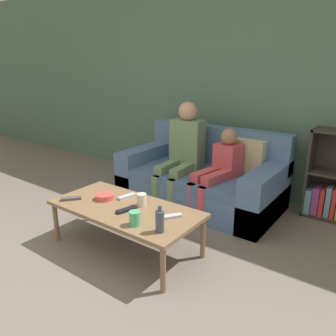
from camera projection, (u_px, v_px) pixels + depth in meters
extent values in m
plane|color=#70665B|center=(42.00, 308.00, 2.09)|extent=(22.00, 22.00, 0.00)
cube|color=#4C6B56|center=(236.00, 81.00, 3.76)|extent=(12.00, 0.06, 2.60)
cube|color=#4C6B93|center=(199.00, 191.00, 3.64)|extent=(1.71, 0.92, 0.28)
cube|color=#466288|center=(196.00, 177.00, 3.52)|extent=(1.27, 0.74, 0.10)
cube|color=#4C6B93|center=(217.00, 145.00, 3.79)|extent=(1.71, 0.18, 0.43)
cube|color=#4C6B93|center=(148.00, 168.00, 4.03)|extent=(0.22, 0.92, 0.54)
cube|color=#4C6B93|center=(266.00, 195.00, 3.18)|extent=(0.22, 0.92, 0.54)
cube|color=tan|center=(247.00, 157.00, 3.44)|extent=(0.36, 0.12, 0.36)
cube|color=#332D28|center=(310.00, 171.00, 3.33)|extent=(0.02, 0.28, 0.90)
cube|color=#332D28|center=(335.00, 218.00, 3.30)|extent=(0.62, 0.28, 0.02)
cube|color=#6699A8|center=(310.00, 199.00, 3.39)|extent=(0.06, 0.24, 0.26)
cube|color=#993D84|center=(317.00, 200.00, 3.35)|extent=(0.06, 0.18, 0.28)
cube|color=red|center=(323.00, 201.00, 3.32)|extent=(0.04, 0.21, 0.28)
cube|color=#6699A8|center=(329.00, 201.00, 3.28)|extent=(0.05, 0.16, 0.31)
cube|color=red|center=(335.00, 202.00, 3.25)|extent=(0.04, 0.18, 0.31)
cylinder|color=brown|center=(56.00, 222.00, 2.85)|extent=(0.04, 0.04, 0.35)
cylinder|color=brown|center=(163.00, 270.00, 2.19)|extent=(0.04, 0.04, 0.35)
cylinder|color=brown|center=(101.00, 202.00, 3.26)|extent=(0.04, 0.04, 0.35)
cylinder|color=brown|center=(203.00, 238.00, 2.59)|extent=(0.04, 0.04, 0.35)
cube|color=brown|center=(125.00, 209.00, 2.66)|extent=(1.25, 0.61, 0.03)
cylinder|color=#66845B|center=(156.00, 194.00, 3.43)|extent=(0.10, 0.10, 0.38)
cylinder|color=#66845B|center=(171.00, 198.00, 3.33)|extent=(0.10, 0.10, 0.38)
cube|color=#66845B|center=(168.00, 167.00, 3.55)|extent=(0.12, 0.42, 0.09)
cube|color=#66845B|center=(183.00, 170.00, 3.45)|extent=(0.12, 0.42, 0.09)
cube|color=#66845B|center=(187.00, 144.00, 3.63)|extent=(0.36, 0.22, 0.53)
sphere|color=tan|center=(188.00, 111.00, 3.52)|extent=(0.20, 0.20, 0.20)
cylinder|color=#C6474C|center=(191.00, 202.00, 3.22)|extent=(0.10, 0.10, 0.38)
cylinder|color=#C6474C|center=(201.00, 206.00, 3.13)|extent=(0.10, 0.10, 0.38)
cube|color=#C6474C|center=(207.00, 174.00, 3.31)|extent=(0.17, 0.42, 0.09)
cube|color=#C6474C|center=(218.00, 177.00, 3.22)|extent=(0.17, 0.42, 0.09)
cube|color=#C6474C|center=(228.00, 160.00, 3.39)|extent=(0.28, 0.24, 0.33)
sphere|color=#936B4C|center=(229.00, 137.00, 3.32)|extent=(0.17, 0.17, 0.17)
cylinder|color=#4CB77A|center=(135.00, 218.00, 2.35)|extent=(0.08, 0.08, 0.10)
cylinder|color=silver|center=(142.00, 200.00, 2.67)|extent=(0.08, 0.08, 0.10)
cube|color=#B7B7BC|center=(171.00, 216.00, 2.47)|extent=(0.14, 0.17, 0.02)
cube|color=#B7B7BC|center=(127.00, 196.00, 2.84)|extent=(0.08, 0.18, 0.02)
cube|color=black|center=(126.00, 210.00, 2.58)|extent=(0.09, 0.18, 0.02)
cube|color=#47474C|center=(71.00, 199.00, 2.80)|extent=(0.14, 0.16, 0.02)
cylinder|color=#DB4C47|center=(105.00, 197.00, 2.81)|extent=(0.16, 0.16, 0.05)
cylinder|color=#424756|center=(160.00, 222.00, 2.24)|extent=(0.06, 0.06, 0.16)
cylinder|color=#424756|center=(160.00, 209.00, 2.21)|extent=(0.03, 0.03, 0.04)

